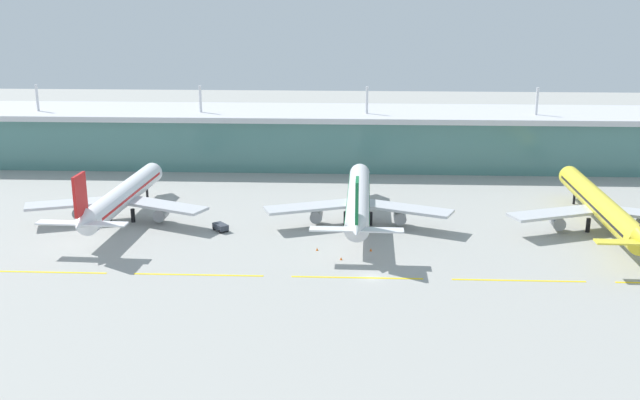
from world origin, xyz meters
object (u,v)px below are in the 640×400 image
airliner_near (122,197)px  safety_cone_left_wingtip (371,250)px  safety_cone_nose_front (341,258)px  pushback_tug (221,227)px  safety_cone_right_wingtip (317,249)px  airliner_far (601,206)px  airliner_middle (358,200)px

airliner_near → safety_cone_left_wingtip: size_ratio=87.74×
airliner_near → safety_cone_nose_front: airliner_near is taller
pushback_tug → safety_cone_right_wingtip: size_ratio=7.05×
airliner_far → safety_cone_right_wingtip: bearing=-165.4°
airliner_middle → safety_cone_right_wingtip: 24.22m
pushback_tug → safety_cone_left_wingtip: bearing=-19.4°
airliner_middle → airliner_far: size_ratio=0.92×
safety_cone_left_wingtip → airliner_middle: bearing=98.0°
airliner_far → safety_cone_nose_front: airliner_far is taller
safety_cone_right_wingtip → airliner_middle: bearing=65.8°
safety_cone_nose_front → safety_cone_right_wingtip: 8.34m
safety_cone_left_wingtip → safety_cone_right_wingtip: 12.61m
airliner_far → pushback_tug: airliner_far is taller
airliner_near → airliner_middle: same height
airliner_near → safety_cone_left_wingtip: 68.80m
safety_cone_nose_front → safety_cone_right_wingtip: bearing=133.7°
airliner_near → airliner_far: bearing=-1.3°
safety_cone_left_wingtip → safety_cone_right_wingtip: bearing=-179.0°
airliner_middle → pushback_tug: 36.07m
safety_cone_left_wingtip → safety_cone_nose_front: (-6.86, -6.24, 0.00)m
airliner_middle → safety_cone_left_wingtip: 22.22m
airliner_far → safety_cone_left_wingtip: size_ratio=100.91×
pushback_tug → safety_cone_nose_front: 36.60m
safety_cone_nose_front → airliner_far: bearing=20.7°
safety_cone_nose_front → airliner_middle: bearing=82.0°
airliner_middle → pushback_tug: size_ratio=13.11×
airliner_middle → safety_cone_left_wingtip: bearing=-82.0°
airliner_middle → pushback_tug: airliner_middle is taller
pushback_tug → safety_cone_left_wingtip: (37.79, -13.32, -0.75)m
airliner_middle → airliner_far: same height
safety_cone_left_wingtip → pushback_tug: bearing=160.6°
pushback_tug → safety_cone_left_wingtip: pushback_tug is taller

